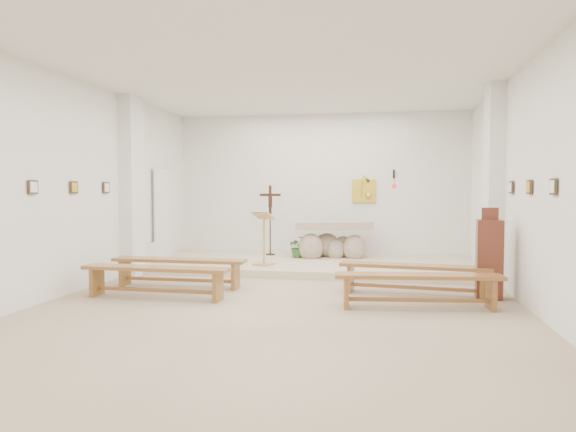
% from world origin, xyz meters
% --- Properties ---
extents(ground, '(7.00, 10.00, 0.00)m').
position_xyz_m(ground, '(0.00, 0.00, 0.00)').
color(ground, tan).
rests_on(ground, ground).
extents(wall_left, '(0.02, 10.00, 3.50)m').
position_xyz_m(wall_left, '(-3.49, 0.00, 1.75)').
color(wall_left, white).
rests_on(wall_left, ground).
extents(wall_right, '(0.02, 10.00, 3.50)m').
position_xyz_m(wall_right, '(3.49, 0.00, 1.75)').
color(wall_right, white).
rests_on(wall_right, ground).
extents(wall_back, '(7.00, 0.02, 3.50)m').
position_xyz_m(wall_back, '(0.00, 4.99, 1.75)').
color(wall_back, white).
rests_on(wall_back, ground).
extents(ceiling, '(7.00, 10.00, 0.02)m').
position_xyz_m(ceiling, '(0.00, 0.00, 3.49)').
color(ceiling, silver).
rests_on(ceiling, wall_back).
extents(sanctuary_platform, '(6.98, 3.00, 0.15)m').
position_xyz_m(sanctuary_platform, '(0.00, 3.50, 0.07)').
color(sanctuary_platform, beige).
rests_on(sanctuary_platform, ground).
extents(pilaster_left, '(0.26, 0.55, 3.50)m').
position_xyz_m(pilaster_left, '(-3.37, 2.00, 1.75)').
color(pilaster_left, white).
rests_on(pilaster_left, ground).
extents(pilaster_right, '(0.26, 0.55, 3.50)m').
position_xyz_m(pilaster_right, '(3.37, 2.00, 1.75)').
color(pilaster_right, white).
rests_on(pilaster_right, ground).
extents(gold_wall_relief, '(0.55, 0.04, 0.55)m').
position_xyz_m(gold_wall_relief, '(1.05, 4.96, 1.65)').
color(gold_wall_relief, gold).
rests_on(gold_wall_relief, wall_back).
extents(sanctuary_lamp, '(0.11, 0.36, 0.44)m').
position_xyz_m(sanctuary_lamp, '(1.75, 4.71, 1.81)').
color(sanctuary_lamp, black).
rests_on(sanctuary_lamp, wall_back).
extents(station_frame_left_front, '(0.03, 0.20, 0.20)m').
position_xyz_m(station_frame_left_front, '(-3.47, -0.80, 1.72)').
color(station_frame_left_front, '#3D2A1A').
rests_on(station_frame_left_front, wall_left).
extents(station_frame_left_mid, '(0.03, 0.20, 0.20)m').
position_xyz_m(station_frame_left_mid, '(-3.47, 0.20, 1.72)').
color(station_frame_left_mid, '#3D2A1A').
rests_on(station_frame_left_mid, wall_left).
extents(station_frame_left_rear, '(0.03, 0.20, 0.20)m').
position_xyz_m(station_frame_left_rear, '(-3.47, 1.20, 1.72)').
color(station_frame_left_rear, '#3D2A1A').
rests_on(station_frame_left_rear, wall_left).
extents(station_frame_right_front, '(0.03, 0.20, 0.20)m').
position_xyz_m(station_frame_right_front, '(3.47, -0.80, 1.72)').
color(station_frame_right_front, '#3D2A1A').
rests_on(station_frame_right_front, wall_right).
extents(station_frame_right_mid, '(0.03, 0.20, 0.20)m').
position_xyz_m(station_frame_right_mid, '(3.47, 0.20, 1.72)').
color(station_frame_right_mid, '#3D2A1A').
rests_on(station_frame_right_mid, wall_right).
extents(station_frame_right_rear, '(0.03, 0.20, 0.20)m').
position_xyz_m(station_frame_right_rear, '(3.47, 1.20, 1.72)').
color(station_frame_right_rear, '#3D2A1A').
rests_on(station_frame_right_rear, wall_right).
extents(radiator_left, '(0.10, 0.85, 0.52)m').
position_xyz_m(radiator_left, '(-3.43, 2.70, 0.27)').
color(radiator_left, silver).
rests_on(radiator_left, ground).
extents(radiator_right, '(0.10, 0.85, 0.52)m').
position_xyz_m(radiator_right, '(3.43, 2.70, 0.27)').
color(radiator_right, silver).
rests_on(radiator_right, ground).
extents(altar, '(1.80, 0.93, 0.89)m').
position_xyz_m(altar, '(0.38, 4.13, 0.49)').
color(altar, '#C1AD93').
rests_on(altar, sanctuary_platform).
extents(lectern, '(0.48, 0.44, 1.11)m').
position_xyz_m(lectern, '(-0.88, 2.69, 0.70)').
color(lectern, tan).
rests_on(lectern, sanctuary_platform).
extents(crucifix_stand, '(0.48, 0.21, 1.63)m').
position_xyz_m(crucifix_stand, '(-1.09, 4.30, 1.09)').
color(crucifix_stand, '#351A11').
rests_on(crucifix_stand, sanctuary_platform).
extents(potted_plant, '(0.57, 0.55, 0.49)m').
position_xyz_m(potted_plant, '(-0.38, 3.96, 0.40)').
color(potted_plant, '#2F5723').
rests_on(potted_plant, sanctuary_platform).
extents(donation_pedestal, '(0.41, 0.41, 1.41)m').
position_xyz_m(donation_pedestal, '(3.10, 0.90, 0.62)').
color(donation_pedestal, '#612D1B').
rests_on(donation_pedestal, ground).
extents(bench_left_front, '(2.34, 0.38, 0.49)m').
position_xyz_m(bench_left_front, '(-1.97, 0.91, 0.37)').
color(bench_left_front, olive).
rests_on(bench_left_front, ground).
extents(bench_right_front, '(2.37, 0.63, 0.49)m').
position_xyz_m(bench_right_front, '(1.97, 0.91, 0.37)').
color(bench_right_front, olive).
rests_on(bench_right_front, ground).
extents(bench_left_second, '(2.35, 0.43, 0.49)m').
position_xyz_m(bench_left_second, '(-1.97, -0.01, 0.37)').
color(bench_left_second, olive).
rests_on(bench_left_second, ground).
extents(bench_right_second, '(2.37, 0.64, 0.49)m').
position_xyz_m(bench_right_second, '(1.97, -0.01, 0.37)').
color(bench_right_second, olive).
rests_on(bench_right_second, ground).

